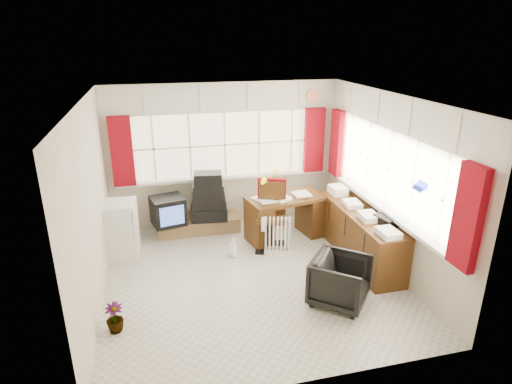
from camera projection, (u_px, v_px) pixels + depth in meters
ground at (252, 278)px, 6.05m from camera, size 4.00×4.00×0.00m
room_walls at (252, 177)px, 5.52m from camera, size 4.00×4.00×4.00m
window_back at (226, 173)px, 7.49m from camera, size 3.70×0.12×3.60m
window_right at (383, 204)px, 6.15m from camera, size 0.12×3.70×3.60m
curtains at (296, 157)px, 6.59m from camera, size 3.83×3.83×1.15m
overhead_cabinets at (300, 105)px, 6.37m from camera, size 3.98×3.98×0.48m
desk at (286, 215)px, 7.10m from camera, size 1.38×0.87×0.78m
desk_lamp at (274, 177)px, 6.90m from camera, size 0.20×0.18×0.47m
task_chair at (271, 212)px, 6.78m from camera, size 0.59×0.61×1.10m
office_chair at (340, 281)px, 5.39m from camera, size 0.96×0.96×0.63m
radiator at (277, 239)px, 6.63m from camera, size 0.43×0.28×0.60m
credenza at (360, 234)px, 6.48m from camera, size 0.50×2.00×0.85m
file_tray at (387, 220)px, 5.96m from camera, size 0.32×0.37×0.11m
tv_bench at (198, 224)px, 7.44m from camera, size 1.40×0.50×0.25m
crt_tv at (168, 211)px, 7.08m from camera, size 0.61×0.58×0.47m
hifi_stack at (209, 198)px, 7.23m from camera, size 0.65×0.45×0.83m
mini_fridge at (120, 229)px, 6.54m from camera, size 0.55×0.56×0.87m
spray_bottle_a at (233, 247)px, 6.59m from camera, size 0.16×0.16×0.30m
spray_bottle_b at (248, 228)px, 7.35m from camera, size 0.12×0.12×0.19m
flower_vase at (114, 318)px, 4.90m from camera, size 0.20×0.20×0.36m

